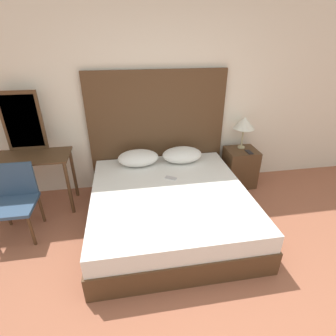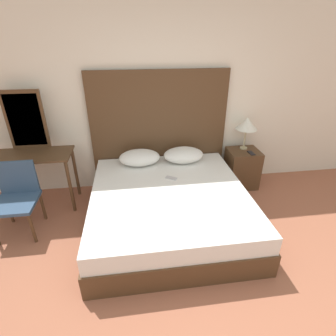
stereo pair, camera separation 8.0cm
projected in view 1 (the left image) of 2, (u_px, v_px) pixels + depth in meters
ground_plane at (212, 318)px, 2.26m from camera, size 16.00×16.00×0.00m
wall_back at (166, 98)px, 3.73m from camera, size 10.00×0.06×2.70m
bed at (169, 207)px, 3.27m from camera, size 1.89×1.99×0.49m
headboard at (158, 132)px, 3.87m from camera, size 1.98×0.05×1.75m
pillow_left at (138, 158)px, 3.71m from camera, size 0.58×0.39×0.21m
pillow_right at (182, 155)px, 3.81m from camera, size 0.58×0.39×0.21m
phone_on_bed at (171, 178)px, 3.41m from camera, size 0.16×0.14×0.01m
nightstand at (240, 167)px, 4.11m from camera, size 0.46×0.41×0.60m
table_lamp at (244, 123)px, 3.86m from camera, size 0.32×0.32×0.49m
phone_on_nightstand at (249, 152)px, 3.89m from camera, size 0.07×0.15×0.01m
vanity_desk at (27, 166)px, 3.38m from camera, size 1.09×0.50×0.78m
vanity_mirror at (22, 122)px, 3.34m from camera, size 0.49×0.03×0.78m
chair at (15, 197)px, 3.05m from camera, size 0.47×0.49×0.85m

